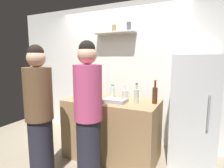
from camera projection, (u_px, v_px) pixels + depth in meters
ground_plane at (84, 168)px, 2.59m from camera, size 5.28×5.28×0.00m
back_wall_assembly at (119, 72)px, 3.52m from camera, size 4.80×0.32×2.60m
refrigerator at (194, 110)px, 2.65m from camera, size 0.62×0.66×1.62m
counter at (112, 128)px, 2.85m from camera, size 1.43×0.76×0.94m
baking_pan at (115, 100)px, 2.64m from camera, size 0.34×0.24×0.05m
utensil_holder at (125, 94)px, 2.92m from camera, size 0.10×0.10×0.22m
wine_bottle_amber_glass at (155, 95)px, 2.55m from camera, size 0.07×0.07×0.34m
wine_bottle_pale_glass at (136, 96)px, 2.57m from camera, size 0.07×0.07×0.29m
wine_bottle_dark_glass at (82, 89)px, 3.16m from camera, size 0.08×0.08×0.30m
wine_bottle_green_glass at (91, 88)px, 3.21m from camera, size 0.06×0.06×0.28m
water_bottle_plastic at (113, 92)px, 2.96m from camera, size 0.08×0.08×0.21m
person_pink_top at (88, 115)px, 2.17m from camera, size 0.34×0.34×1.78m
person_brown_jacket at (39, 116)px, 2.24m from camera, size 0.34×0.34×1.74m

